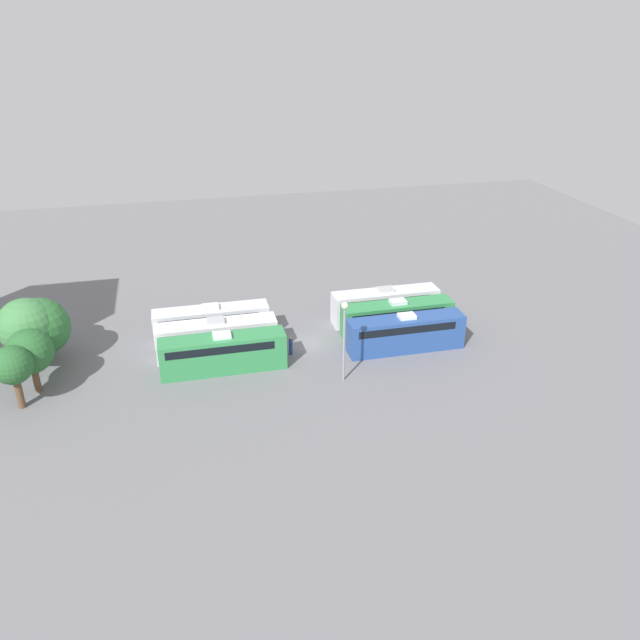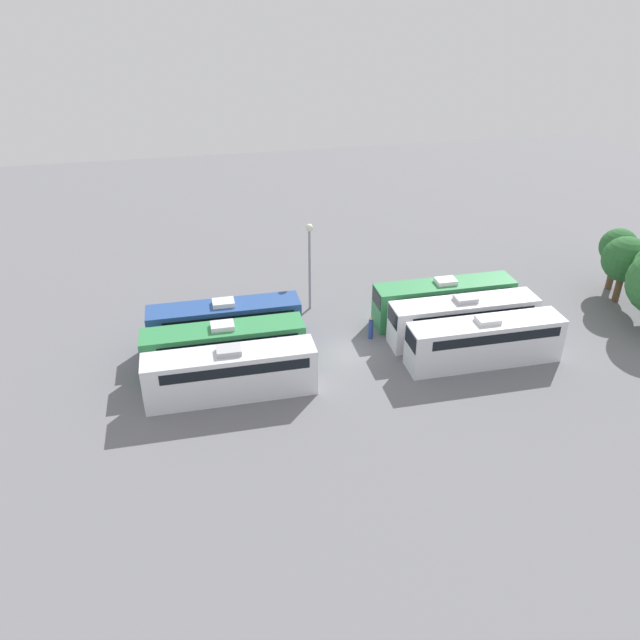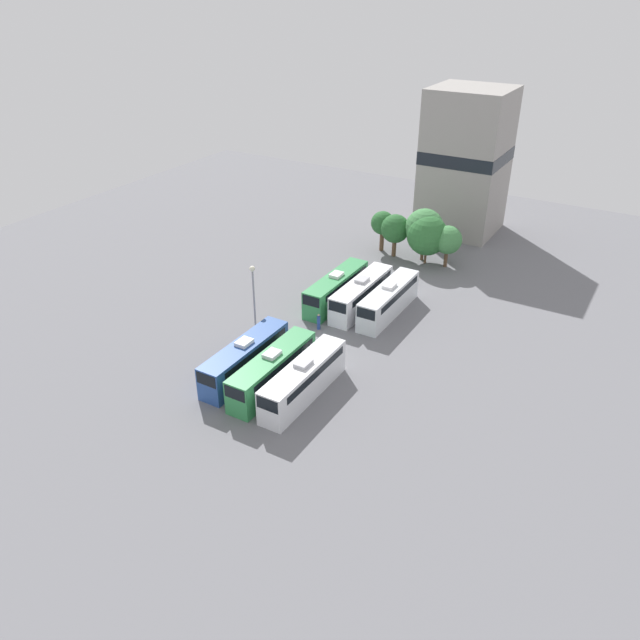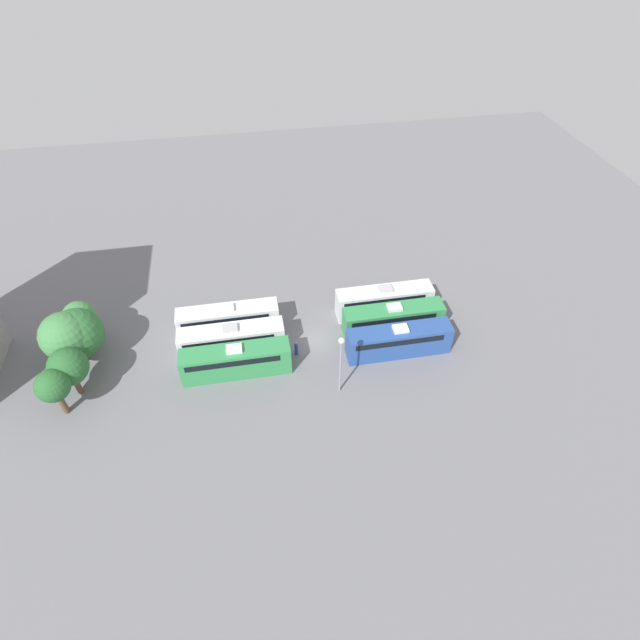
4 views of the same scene
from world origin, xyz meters
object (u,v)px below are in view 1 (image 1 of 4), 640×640
(tree_1, at_px, (30,352))
(tree_4, at_px, (41,317))
(bus_1, at_px, (397,317))
(tree_0, at_px, (13,366))
(bus_3, at_px, (223,352))
(worker_person, at_px, (291,346))
(light_pole, at_px, (344,328))
(bus_0, at_px, (405,332))
(bus_5, at_px, (211,322))
(bus_2, at_px, (385,304))
(bus_4, at_px, (217,337))
(tree_2, at_px, (27,326))
(tree_3, at_px, (40,327))

(tree_1, bearing_deg, tree_4, 1.86)
(bus_1, relative_size, tree_0, 2.02)
(bus_3, relative_size, worker_person, 6.15)
(worker_person, distance_m, tree_1, 22.65)
(light_pole, bearing_deg, tree_4, 66.02)
(tree_0, bearing_deg, light_pole, -94.40)
(bus_3, height_order, tree_0, tree_0)
(light_pole, bearing_deg, bus_0, -60.31)
(bus_0, height_order, tree_4, tree_4)
(bus_5, xyz_separation_m, tree_1, (-6.38, 15.38, 2.04))
(bus_1, bearing_deg, bus_2, 2.45)
(bus_4, height_order, tree_1, tree_1)
(bus_4, relative_size, tree_1, 1.94)
(bus_2, relative_size, tree_4, 2.03)
(bus_0, distance_m, tree_4, 34.45)
(worker_person, xyz_separation_m, light_pole, (-5.79, -3.60, 4.28))
(bus_3, distance_m, tree_1, 16.01)
(tree_1, height_order, tree_2, tree_2)
(bus_0, bearing_deg, worker_person, 81.63)
(tree_0, bearing_deg, tree_3, -8.34)
(light_pole, relative_size, tree_3, 1.14)
(tree_0, bearing_deg, bus_4, -71.96)
(bus_0, relative_size, tree_1, 1.94)
(bus_5, height_order, tree_1, tree_1)
(worker_person, xyz_separation_m, tree_3, (3.18, 22.32, 3.10))
(tree_4, bearing_deg, light_pole, -113.98)
(worker_person, height_order, tree_4, tree_4)
(bus_4, bearing_deg, tree_1, 101.16)
(tree_0, bearing_deg, tree_2, -1.52)
(worker_person, distance_m, tree_0, 23.82)
(tree_2, bearing_deg, tree_1, -168.61)
(bus_3, height_order, light_pole, light_pole)
(light_pole, xyz_separation_m, tree_0, (2.07, 26.93, -1.20))
(tree_4, bearing_deg, bus_5, -93.38)
(tree_0, bearing_deg, bus_3, -82.41)
(bus_0, relative_size, tree_3, 1.71)
(bus_4, relative_size, bus_5, 1.00)
(worker_person, bearing_deg, bus_0, -98.37)
(bus_1, distance_m, bus_5, 18.58)
(bus_3, xyz_separation_m, bus_5, (6.44, 0.50, 0.00))
(tree_2, height_order, tree_4, tree_2)
(bus_0, bearing_deg, tree_0, 93.52)
(worker_person, bearing_deg, tree_1, 93.61)
(bus_1, height_order, tree_1, tree_1)
(tree_4, bearing_deg, worker_person, -104.57)
(bus_2, distance_m, bus_4, 18.27)
(bus_2, xyz_separation_m, tree_3, (-1.88, 33.46, 2.11))
(bus_5, height_order, tree_2, tree_2)
(bus_1, xyz_separation_m, bus_5, (3.17, 18.31, 0.00))
(light_pole, distance_m, tree_3, 27.46)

